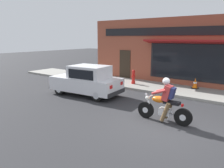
{
  "coord_description": "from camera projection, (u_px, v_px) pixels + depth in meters",
  "views": [
    {
      "loc": [
        -6.51,
        -2.85,
        2.97
      ],
      "look_at": [
        1.1,
        2.85,
        0.95
      ],
      "focal_mm": 35.0,
      "sensor_mm": 36.0,
      "label": 1
    }
  ],
  "objects": [
    {
      "name": "ground_plane",
      "position": [
        160.0,
        127.0,
        7.38
      ],
      "size": [
        80.0,
        80.0,
        0.0
      ],
      "primitive_type": "plane",
      "color": "#2B2B2D"
    },
    {
      "name": "sidewalk_curb",
      "position": [
        151.0,
        86.0,
        13.23
      ],
      "size": [
        2.6,
        22.0,
        0.14
      ],
      "primitive_type": "cube",
      "color": "gray",
      "rests_on": "ground"
    },
    {
      "name": "storefront_building",
      "position": [
        169.0,
        52.0,
        13.76
      ],
      "size": [
        1.25,
        11.38,
        4.2
      ],
      "color": "brown",
      "rests_on": "ground"
    },
    {
      "name": "motorcycle_with_rider",
      "position": [
        165.0,
        104.0,
        7.74
      ],
      "size": [
        0.56,
        2.02,
        1.62
      ],
      "color": "black",
      "rests_on": "ground"
    },
    {
      "name": "car_hatchback",
      "position": [
        87.0,
        81.0,
        11.38
      ],
      "size": [
        1.99,
        3.92,
        1.57
      ],
      "color": "black",
      "rests_on": "ground"
    },
    {
      "name": "traffic_cone",
      "position": [
        195.0,
        83.0,
        12.35
      ],
      "size": [
        0.36,
        0.36,
        0.6
      ],
      "color": "black",
      "rests_on": "sidewalk_curb"
    },
    {
      "name": "fire_hydrant",
      "position": [
        133.0,
        77.0,
        13.63
      ],
      "size": [
        0.36,
        0.24,
        0.88
      ],
      "color": "red",
      "rests_on": "sidewalk_curb"
    }
  ]
}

